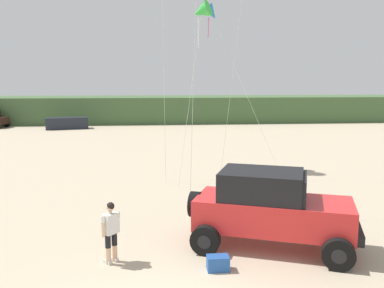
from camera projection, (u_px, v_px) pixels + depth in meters
dune_ridge at (128, 109)px, 51.22m from camera, size 90.00×9.96×3.07m
jeep at (271, 207)px, 11.82m from camera, size 5.00×3.78×2.26m
person_watching at (111, 229)px, 10.82m from camera, size 0.47×0.48×1.67m
cooler_box at (218, 263)px, 10.49m from camera, size 0.56×0.37×0.38m
distant_sedan at (67, 123)px, 42.74m from camera, size 4.48×2.65×1.20m
kite_blue_swept at (201, 12)px, 21.86m from camera, size 2.28×4.99×9.15m
kite_orange_streamer at (211, 13)px, 22.56m from camera, size 3.51×5.20×9.12m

